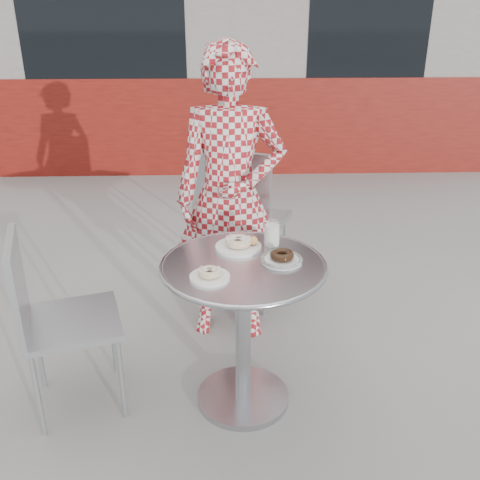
{
  "coord_description": "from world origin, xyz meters",
  "views": [
    {
      "loc": [
        -0.07,
        -1.97,
        1.68
      ],
      "look_at": [
        0.01,
        0.08,
        0.77
      ],
      "focal_mm": 40.0,
      "sensor_mm": 36.0,
      "label": 1
    }
  ],
  "objects_px": {
    "chair_left": "(74,355)",
    "plate_near": "(210,274)",
    "seated_person": "(230,198)",
    "plate_far": "(239,244)",
    "bistro_table": "(243,300)",
    "milk_cup": "(272,234)",
    "plate_checker": "(282,258)",
    "chair_far": "(244,251)"
  },
  "relations": [
    {
      "from": "chair_left",
      "to": "plate_near",
      "type": "bearing_deg",
      "value": -119.22
    },
    {
      "from": "seated_person",
      "to": "plate_far",
      "type": "bearing_deg",
      "value": -82.19
    },
    {
      "from": "bistro_table",
      "to": "plate_near",
      "type": "xyz_separation_m",
      "value": [
        -0.14,
        -0.12,
        0.19
      ]
    },
    {
      "from": "chair_left",
      "to": "milk_cup",
      "type": "height_order",
      "value": "chair_left"
    },
    {
      "from": "chair_left",
      "to": "seated_person",
      "type": "height_order",
      "value": "seated_person"
    },
    {
      "from": "plate_checker",
      "to": "chair_left",
      "type": "bearing_deg",
      "value": -179.96
    },
    {
      "from": "milk_cup",
      "to": "plate_checker",
      "type": "bearing_deg",
      "value": -80.8
    },
    {
      "from": "chair_left",
      "to": "milk_cup",
      "type": "distance_m",
      "value": 1.03
    },
    {
      "from": "chair_far",
      "to": "plate_far",
      "type": "relative_size",
      "value": 4.83
    },
    {
      "from": "seated_person",
      "to": "milk_cup",
      "type": "bearing_deg",
      "value": -63.98
    },
    {
      "from": "chair_left",
      "to": "plate_checker",
      "type": "distance_m",
      "value": 1.02
    },
    {
      "from": "plate_far",
      "to": "plate_near",
      "type": "height_order",
      "value": "plate_far"
    },
    {
      "from": "bistro_table",
      "to": "plate_far",
      "type": "bearing_deg",
      "value": 94.85
    },
    {
      "from": "milk_cup",
      "to": "chair_left",
      "type": "bearing_deg",
      "value": -169.33
    },
    {
      "from": "plate_far",
      "to": "plate_near",
      "type": "distance_m",
      "value": 0.3
    },
    {
      "from": "seated_person",
      "to": "chair_left",
      "type": "bearing_deg",
      "value": -135.32
    },
    {
      "from": "chair_left",
      "to": "milk_cup",
      "type": "relative_size",
      "value": 7.34
    },
    {
      "from": "milk_cup",
      "to": "bistro_table",
      "type": "bearing_deg",
      "value": -126.34
    },
    {
      "from": "chair_left",
      "to": "plate_far",
      "type": "distance_m",
      "value": 0.88
    },
    {
      "from": "chair_far",
      "to": "plate_far",
      "type": "height_order",
      "value": "chair_far"
    },
    {
      "from": "chair_left",
      "to": "plate_far",
      "type": "relative_size",
      "value": 4.15
    },
    {
      "from": "seated_person",
      "to": "chair_far",
      "type": "bearing_deg",
      "value": 81.02
    },
    {
      "from": "plate_checker",
      "to": "milk_cup",
      "type": "bearing_deg",
      "value": 99.2
    },
    {
      "from": "plate_near",
      "to": "chair_left",
      "type": "bearing_deg",
      "value": 167.31
    },
    {
      "from": "plate_checker",
      "to": "bistro_table",
      "type": "bearing_deg",
      "value": -174.69
    },
    {
      "from": "plate_near",
      "to": "plate_checker",
      "type": "bearing_deg",
      "value": 25.12
    },
    {
      "from": "plate_far",
      "to": "plate_near",
      "type": "bearing_deg",
      "value": -114.37
    },
    {
      "from": "bistro_table",
      "to": "milk_cup",
      "type": "relative_size",
      "value": 6.2
    },
    {
      "from": "plate_checker",
      "to": "plate_far",
      "type": "bearing_deg",
      "value": 142.1
    },
    {
      "from": "plate_far",
      "to": "plate_checker",
      "type": "distance_m",
      "value": 0.22
    },
    {
      "from": "bistro_table",
      "to": "plate_near",
      "type": "relative_size",
      "value": 4.44
    },
    {
      "from": "chair_far",
      "to": "plate_near",
      "type": "height_order",
      "value": "chair_far"
    },
    {
      "from": "bistro_table",
      "to": "plate_checker",
      "type": "distance_m",
      "value": 0.25
    },
    {
      "from": "chair_far",
      "to": "plate_near",
      "type": "distance_m",
      "value": 1.2
    },
    {
      "from": "seated_person",
      "to": "plate_checker",
      "type": "distance_m",
      "value": 0.64
    },
    {
      "from": "plate_near",
      "to": "plate_checker",
      "type": "xyz_separation_m",
      "value": [
        0.3,
        0.14,
        -0.0
      ]
    },
    {
      "from": "chair_far",
      "to": "plate_far",
      "type": "bearing_deg",
      "value": 109.55
    },
    {
      "from": "plate_far",
      "to": "chair_far",
      "type": "bearing_deg",
      "value": 86.16
    },
    {
      "from": "chair_far",
      "to": "seated_person",
      "type": "relative_size",
      "value": 0.63
    },
    {
      "from": "chair_left",
      "to": "plate_near",
      "type": "xyz_separation_m",
      "value": [
        0.61,
        -0.14,
        0.46
      ]
    },
    {
      "from": "bistro_table",
      "to": "plate_checker",
      "type": "xyz_separation_m",
      "value": [
        0.16,
        0.01,
        0.19
      ]
    },
    {
      "from": "chair_far",
      "to": "plate_near",
      "type": "relative_size",
      "value": 6.12
    }
  ]
}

